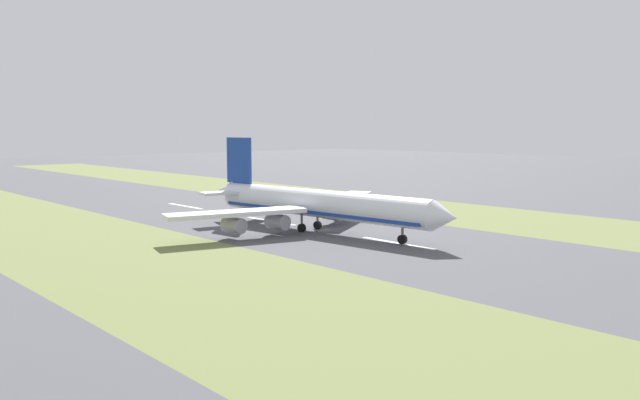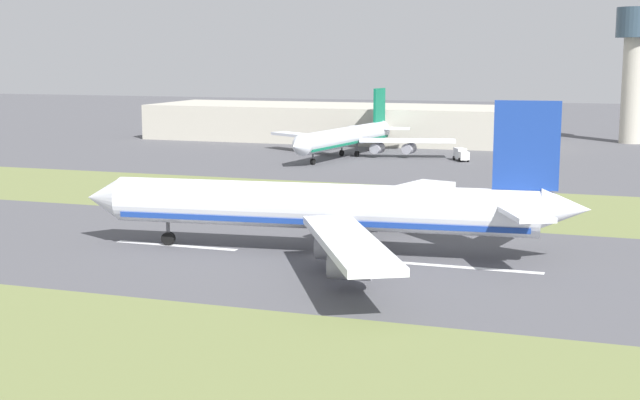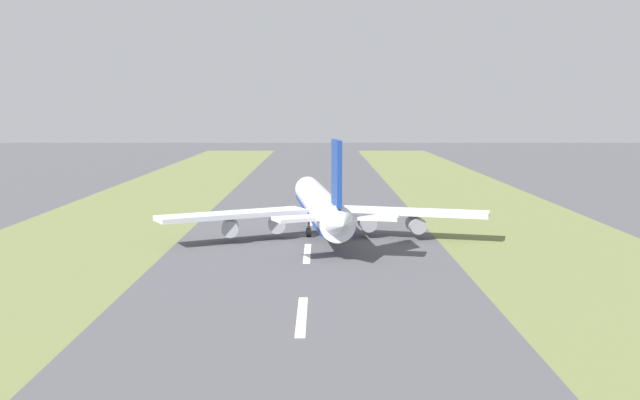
# 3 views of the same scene
# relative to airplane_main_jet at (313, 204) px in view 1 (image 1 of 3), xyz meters

# --- Properties ---
(ground_plane) EXTENTS (800.00, 800.00, 0.00)m
(ground_plane) POSITION_rel_airplane_main_jet_xyz_m (-2.46, 0.71, -6.02)
(ground_plane) COLOR #4C4C51
(grass_median_west) EXTENTS (40.00, 600.00, 0.01)m
(grass_median_west) POSITION_rel_airplane_main_jet_xyz_m (-47.46, 0.71, -6.02)
(grass_median_west) COLOR olive
(grass_median_west) RESTS_ON ground
(grass_median_east) EXTENTS (40.00, 600.00, 0.01)m
(grass_median_east) POSITION_rel_airplane_main_jet_xyz_m (42.54, 0.71, -6.02)
(grass_median_east) COLOR olive
(grass_median_east) RESTS_ON ground
(centreline_dash_near) EXTENTS (1.20, 18.00, 0.01)m
(centreline_dash_near) POSITION_rel_airplane_main_jet_xyz_m (-2.46, -58.11, -6.01)
(centreline_dash_near) COLOR silver
(centreline_dash_near) RESTS_ON ground
(centreline_dash_mid) EXTENTS (1.20, 18.00, 0.01)m
(centreline_dash_mid) POSITION_rel_airplane_main_jet_xyz_m (-2.46, -18.11, -6.01)
(centreline_dash_mid) COLOR silver
(centreline_dash_mid) RESTS_ON ground
(centreline_dash_far) EXTENTS (1.20, 18.00, 0.01)m
(centreline_dash_far) POSITION_rel_airplane_main_jet_xyz_m (-2.46, 21.89, -6.01)
(centreline_dash_far) COLOR silver
(centreline_dash_far) RESTS_ON ground
(airplane_main_jet) EXTENTS (63.78, 67.21, 20.20)m
(airplane_main_jet) POSITION_rel_airplane_main_jet_xyz_m (0.00, 0.00, 0.00)
(airplane_main_jet) COLOR silver
(airplane_main_jet) RESTS_ON ground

